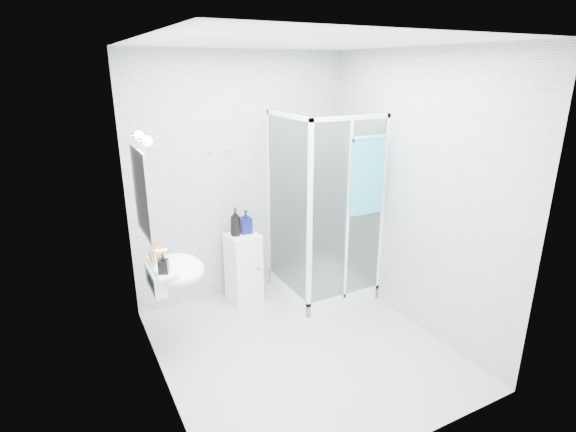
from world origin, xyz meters
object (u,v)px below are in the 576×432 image
wall_basin (174,270)px  shampoo_bottle_a (235,222)px  shower_enclosure (320,258)px  soap_dispenser_black (163,263)px  soap_dispenser_orange (156,251)px  storage_cabinet (244,268)px  shampoo_bottle_b (246,222)px  hand_towel (367,174)px

wall_basin → shampoo_bottle_a: shampoo_bottle_a is taller
shower_enclosure → soap_dispenser_black: size_ratio=11.85×
soap_dispenser_orange → soap_dispenser_black: bearing=-90.9°
storage_cabinet → shampoo_bottle_b: size_ratio=3.03×
wall_basin → storage_cabinet: 1.14m
storage_cabinet → hand_towel: 1.64m
shower_enclosure → soap_dispenser_orange: (-1.76, -0.20, 0.50)m
soap_dispenser_black → shampoo_bottle_a: bearing=40.4°
shampoo_bottle_a → soap_dispenser_orange: (-0.91, -0.51, 0.05)m
storage_cabinet → hand_towel: bearing=-39.0°
shampoo_bottle_b → hand_towel: bearing=-36.4°
shower_enclosure → soap_dispenser_orange: shower_enclosure is taller
soap_dispenser_black → wall_basin: bearing=53.9°
hand_towel → shampoo_bottle_b: 1.35m
shampoo_bottle_a → soap_dispenser_orange: size_ratio=1.63×
wall_basin → shampoo_bottle_b: same height
shampoo_bottle_a → shampoo_bottle_b: bearing=8.3°
soap_dispenser_orange → shower_enclosure: bearing=6.3°
shampoo_bottle_a → soap_dispenser_black: shampoo_bottle_a is taller
wall_basin → shower_enclosure: bearing=10.8°
soap_dispenser_orange → hand_towel: bearing=-5.8°
storage_cabinet → shampoo_bottle_a: bearing=157.5°
soap_dispenser_orange → storage_cabinet: bearing=26.4°
storage_cabinet → soap_dispenser_orange: soap_dispenser_orange is taller
storage_cabinet → soap_dispenser_orange: bearing=-159.1°
soap_dispenser_black → shower_enclosure: bearing=14.8°
wall_basin → soap_dispenser_black: soap_dispenser_black is taller
hand_towel → storage_cabinet: bearing=146.5°
shampoo_bottle_b → soap_dispenser_orange: soap_dispenser_orange is taller
storage_cabinet → shampoo_bottle_b: shampoo_bottle_b is taller
shampoo_bottle_b → soap_dispenser_black: bearing=-142.5°
wall_basin → storage_cabinet: (0.87, 0.61, -0.42)m
soap_dispenser_orange → soap_dispenser_black: size_ratio=1.06×
shampoo_bottle_b → soap_dispenser_black: size_ratio=1.49×
soap_dispenser_black → shampoo_bottle_b: bearing=37.5°
wall_basin → storage_cabinet: bearing=34.8°
soap_dispenser_orange → soap_dispenser_black: (-0.00, -0.27, -0.01)m
shower_enclosure → soap_dispenser_orange: size_ratio=11.14×
shampoo_bottle_b → soap_dispenser_orange: size_ratio=1.40×
storage_cabinet → shampoo_bottle_a: size_ratio=2.59×
storage_cabinet → wall_basin: bearing=-150.6°
wall_basin → hand_towel: 2.02m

